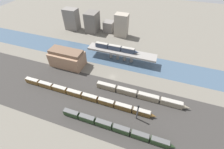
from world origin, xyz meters
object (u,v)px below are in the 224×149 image
object	(u,v)px
train_yard_mid	(83,96)
signal_tower	(137,112)
train_yard_near	(114,127)
warehouse_building	(67,58)
train_yard_far	(139,95)
train_on_bridge	(116,48)

from	to	relation	value
train_yard_mid	signal_tower	xyz separation A→B (m)	(34.41, -3.55, 4.21)
train_yard_mid	signal_tower	world-z (taller)	signal_tower
train_yard_near	train_yard_mid	distance (m)	28.24
warehouse_building	signal_tower	size ratio (longest dim) A/B	2.12
train_yard_far	warehouse_building	size ratio (longest dim) A/B	2.30
train_yard_mid	signal_tower	distance (m)	34.85
train_on_bridge	train_yard_far	bearing A→B (deg)	-51.76
train_yard_far	signal_tower	xyz separation A→B (m)	(1.52, -15.47, 4.06)
train_on_bridge	train_yard_mid	xyz separation A→B (m)	(-6.37, -45.58, -8.28)
train_on_bridge	train_yard_far	world-z (taller)	train_on_bridge
warehouse_building	train_yard_far	bearing A→B (deg)	-13.15
signal_tower	train_yard_far	bearing A→B (deg)	95.61
warehouse_building	signal_tower	world-z (taller)	warehouse_building
train_yard_near	train_yard_far	world-z (taller)	train_yard_far
train_on_bridge	train_yard_near	world-z (taller)	train_on_bridge
train_on_bridge	warehouse_building	distance (m)	38.41
train_yard_mid	signal_tower	bearing A→B (deg)	-5.90
train_yard_mid	warehouse_building	size ratio (longest dim) A/B	3.48
train_yard_near	signal_tower	xyz separation A→B (m)	(9.69, 10.09, 4.16)
train_yard_mid	signal_tower	size ratio (longest dim) A/B	7.40
train_yard_mid	warehouse_building	bearing A→B (deg)	135.60
train_on_bridge	signal_tower	bearing A→B (deg)	-60.28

